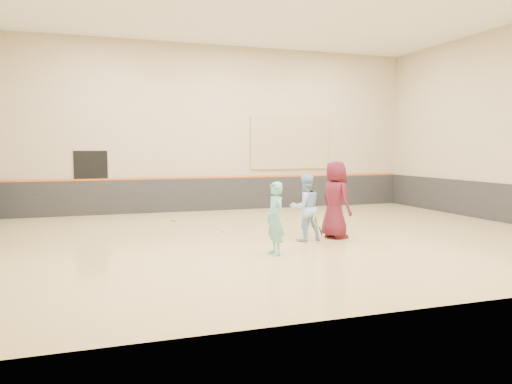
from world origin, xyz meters
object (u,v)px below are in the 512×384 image
object	(u,v)px
girl	(275,218)
young_man	(335,200)
spare_racket	(166,220)
instructor	(305,208)

from	to	relation	value
girl	young_man	xyz separation A→B (m)	(2.17, 1.40, 0.20)
young_man	spare_racket	distance (m)	5.78
instructor	spare_racket	distance (m)	5.35
girl	spare_racket	world-z (taller)	girl
spare_racket	girl	bearing A→B (deg)	-75.83
instructor	spare_racket	size ratio (longest dim) A/B	2.64
instructor	girl	bearing A→B (deg)	41.37
instructor	young_man	world-z (taller)	young_man
young_man	instructor	bearing A→B (deg)	86.77
girl	instructor	xyz separation A→B (m)	(1.28, 1.28, 0.04)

